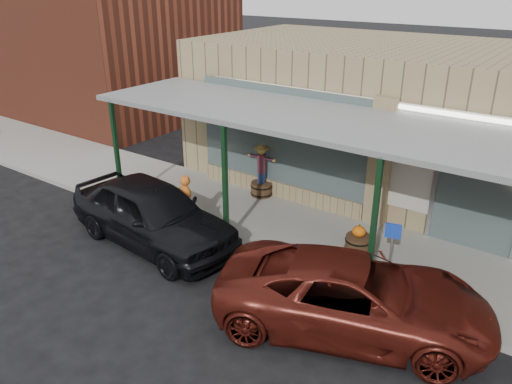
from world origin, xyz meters
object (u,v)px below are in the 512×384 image
Objects in this scene: handicap_sign at (391,248)px; parked_sedan at (152,213)px; car_maroon at (354,296)px; barrel_scarecrow at (261,178)px; barrel_pumpkin at (358,242)px.

parked_sedan is at bearing 177.71° from handicap_sign.
car_maroon is at bearing -86.36° from parked_sedan.
parked_sedan reaches higher than car_maroon.
barrel_scarecrow reaches higher than handicap_sign.
car_maroon reaches higher than barrel_pumpkin.
barrel_pumpkin is (3.59, -1.30, -0.28)m from barrel_scarecrow.
handicap_sign is at bearing -28.62° from barrel_scarecrow.
handicap_sign is 0.32× the size of parked_sedan.
car_maroon is at bearing -67.57° from barrel_pumpkin.
barrel_pumpkin is 0.14× the size of car_maroon.
barrel_pumpkin is 4.86m from parked_sedan.
car_maroon is at bearing -110.85° from handicap_sign.
parked_sedan is (-4.30, -2.23, 0.40)m from barrel_pumpkin.
barrel_scarecrow is 1.03× the size of handicap_sign.
handicap_sign reaches higher than barrel_pumpkin.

